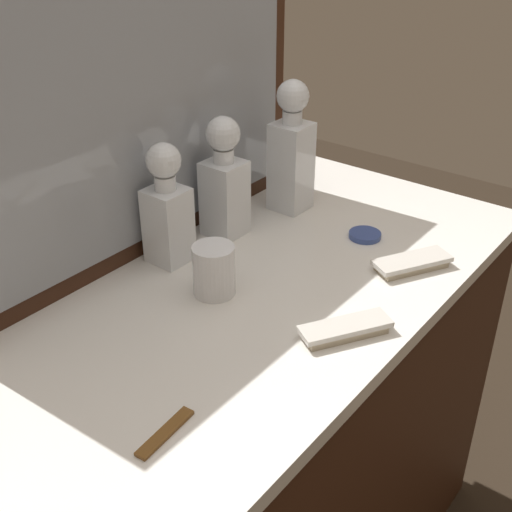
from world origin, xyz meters
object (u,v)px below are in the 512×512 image
(crystal_tumbler_rear, at_px, (214,272))
(crystal_decanter_far_right, at_px, (224,189))
(silver_brush_left, at_px, (345,329))
(tortoiseshell_comb, at_px, (165,433))
(crystal_decanter_right, at_px, (168,215))
(silver_brush_far_left, at_px, (412,263))
(crystal_decanter_front, at_px, (291,159))
(porcelain_dish, at_px, (365,235))

(crystal_tumbler_rear, bearing_deg, crystal_decanter_far_right, 35.31)
(silver_brush_left, relative_size, tortoiseshell_comb, 1.48)
(crystal_tumbler_rear, height_order, tortoiseshell_comb, crystal_tumbler_rear)
(crystal_tumbler_rear, distance_m, tortoiseshell_comb, 0.38)
(tortoiseshell_comb, bearing_deg, crystal_decanter_right, 43.38)
(silver_brush_far_left, distance_m, silver_brush_left, 0.28)
(crystal_decanter_right, relative_size, crystal_tumbler_rear, 2.55)
(silver_brush_far_left, distance_m, tortoiseshell_comb, 0.65)
(silver_brush_left, xyz_separation_m, tortoiseshell_comb, (-0.36, 0.08, -0.01))
(crystal_decanter_far_right, xyz_separation_m, crystal_decanter_front, (0.20, -0.04, 0.02))
(silver_brush_far_left, bearing_deg, crystal_decanter_front, 77.13)
(crystal_decanter_far_right, height_order, crystal_tumbler_rear, crystal_decanter_far_right)
(crystal_tumbler_rear, bearing_deg, porcelain_dish, -17.27)
(crystal_decanter_front, relative_size, silver_brush_far_left, 1.82)
(silver_brush_far_left, distance_m, porcelain_dish, 0.16)
(crystal_decanter_far_right, xyz_separation_m, silver_brush_far_left, (0.11, -0.40, -0.10))
(crystal_decanter_far_right, distance_m, crystal_tumbler_rear, 0.26)
(tortoiseshell_comb, bearing_deg, crystal_decanter_front, 22.10)
(silver_brush_left, bearing_deg, tortoiseshell_comb, 167.52)
(crystal_decanter_far_right, relative_size, silver_brush_far_left, 1.58)
(crystal_tumbler_rear, xyz_separation_m, silver_brush_left, (0.04, -0.27, -0.03))
(crystal_decanter_front, bearing_deg, tortoiseshell_comb, -157.90)
(crystal_decanter_far_right, height_order, crystal_decanter_right, crystal_decanter_far_right)
(crystal_decanter_right, xyz_separation_m, tortoiseshell_comb, (-0.37, -0.35, -0.10))
(crystal_decanter_far_right, relative_size, silver_brush_left, 1.61)
(crystal_decanter_right, distance_m, crystal_tumbler_rear, 0.17)
(crystal_decanter_far_right, xyz_separation_m, silver_brush_left, (-0.17, -0.42, -0.10))
(crystal_decanter_front, relative_size, silver_brush_left, 1.86)
(silver_brush_far_left, relative_size, tortoiseshell_comb, 1.51)
(crystal_tumbler_rear, relative_size, tortoiseshell_comb, 0.89)
(crystal_decanter_front, distance_m, silver_brush_far_left, 0.39)
(silver_brush_left, xyz_separation_m, porcelain_dish, (0.34, 0.15, -0.01))
(crystal_decanter_front, distance_m, porcelain_dish, 0.25)
(crystal_decanter_far_right, distance_m, silver_brush_left, 0.46)
(tortoiseshell_comb, bearing_deg, silver_brush_left, -12.48)
(silver_brush_far_left, xyz_separation_m, tortoiseshell_comb, (-0.65, 0.07, -0.01))
(crystal_tumbler_rear, relative_size, silver_brush_far_left, 0.59)
(crystal_decanter_front, xyz_separation_m, tortoiseshell_comb, (-0.73, -0.30, -0.12))
(crystal_decanter_right, distance_m, silver_brush_left, 0.44)
(crystal_decanter_far_right, xyz_separation_m, porcelain_dish, (0.17, -0.26, -0.10))
(crystal_tumbler_rear, bearing_deg, crystal_decanter_front, 14.73)
(crystal_decanter_right, distance_m, porcelain_dish, 0.45)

